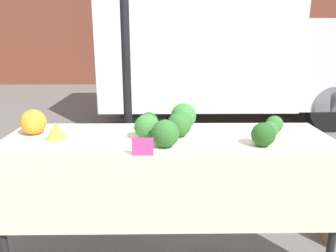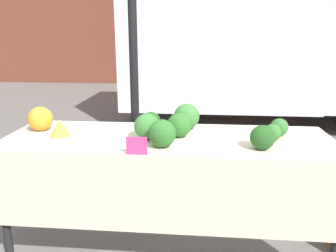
{
  "view_description": "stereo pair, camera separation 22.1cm",
  "coord_description": "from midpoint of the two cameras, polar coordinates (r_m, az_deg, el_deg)",
  "views": [
    {
      "loc": [
        -0.03,
        -2.13,
        1.55
      ],
      "look_at": [
        0.0,
        0.0,
        0.96
      ],
      "focal_mm": 35.0,
      "sensor_mm": 36.0,
      "label": 1
    },
    {
      "loc": [
        0.19,
        -2.13,
        1.55
      ],
      "look_at": [
        0.0,
        0.0,
        0.96
      ],
      "focal_mm": 35.0,
      "sensor_mm": 36.0,
      "label": 2
    }
  ],
  "objects": [
    {
      "name": "ground_plane",
      "position": [
        2.64,
        -2.56,
        -20.47
      ],
      "size": [
        40.0,
        40.0,
        0.0
      ],
      "primitive_type": "plane",
      "color": "slate"
    },
    {
      "name": "tent_pole",
      "position": [
        2.7,
        -9.66,
        10.74
      ],
      "size": [
        0.07,
        0.07,
        2.66
      ],
      "color": "black",
      "rests_on": "ground_plane"
    },
    {
      "name": "parked_truck",
      "position": [
        6.16,
        8.84,
        12.67
      ],
      "size": [
        4.69,
        2.05,
        2.36
      ],
      "color": "silver",
      "rests_on": "ground_plane"
    },
    {
      "name": "market_table",
      "position": [
        2.21,
        -2.85,
        -5.36
      ],
      "size": [
        2.24,
        0.73,
        0.88
      ],
      "color": "beige",
      "rests_on": "ground_plane"
    },
    {
      "name": "orange_cauliflower",
      "position": [
        2.51,
        -24.78,
        0.58
      ],
      "size": [
        0.18,
        0.18,
        0.18
      ],
      "color": "orange",
      "rests_on": "market_table"
    },
    {
      "name": "romanesco_head",
      "position": [
        2.34,
        -21.5,
        -0.82
      ],
      "size": [
        0.14,
        0.14,
        0.11
      ],
      "color": "#93B238",
      "rests_on": "market_table"
    },
    {
      "name": "broccoli_head_0",
      "position": [
        2.18,
        -6.55,
        -0.2
      ],
      "size": [
        0.17,
        0.17,
        0.17
      ],
      "color": "#387533",
      "rests_on": "market_table"
    },
    {
      "name": "broccoli_head_1",
      "position": [
        2.29,
        14.7,
        -0.63
      ],
      "size": [
        0.11,
        0.11,
        0.11
      ],
      "color": "#336B2D",
      "rests_on": "market_table"
    },
    {
      "name": "broccoli_head_2",
      "position": [
        2.42,
        15.61,
        0.29
      ],
      "size": [
        0.12,
        0.12,
        0.12
      ],
      "color": "#336B2D",
      "rests_on": "market_table"
    },
    {
      "name": "broccoli_head_3",
      "position": [
        2.23,
        -0.89,
        0.2
      ],
      "size": [
        0.17,
        0.17,
        0.17
      ],
      "color": "#2D6628",
      "rests_on": "market_table"
    },
    {
      "name": "broccoli_head_4",
      "position": [
        2.42,
        0.11,
        1.71
      ],
      "size": [
        0.19,
        0.19,
        0.19
      ],
      "color": "#387533",
      "rests_on": "market_table"
    },
    {
      "name": "broccoli_head_5",
      "position": [
        2.02,
        -3.6,
        -1.38
      ],
      "size": [
        0.17,
        0.17,
        0.17
      ],
      "color": "#2D6628",
      "rests_on": "market_table"
    },
    {
      "name": "broccoli_head_6",
      "position": [
        2.37,
        -6.05,
        0.69
      ],
      "size": [
        0.14,
        0.14,
        0.14
      ],
      "color": "#23511E",
      "rests_on": "market_table"
    },
    {
      "name": "broccoli_head_7",
      "position": [
        2.09,
        13.4,
        -1.5
      ],
      "size": [
        0.15,
        0.15,
        0.15
      ],
      "color": "#23511E",
      "rests_on": "market_table"
    },
    {
      "name": "price_sign",
      "position": [
        1.9,
        -7.78,
        -3.68
      ],
      "size": [
        0.12,
        0.01,
        0.11
      ],
      "color": "#E53D84",
      "rests_on": "market_table"
    }
  ]
}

